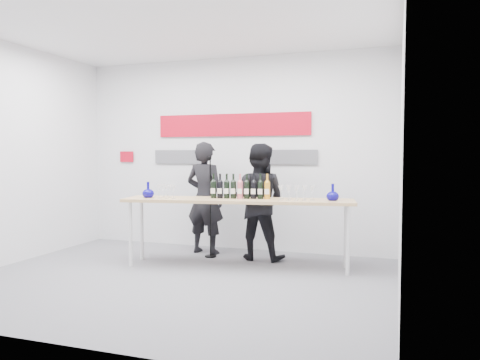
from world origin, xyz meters
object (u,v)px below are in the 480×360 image
Objects in this scene: presenter_left at (205,198)px; mic_stand at (210,227)px; tasting_table at (238,204)px; presenter_right at (258,202)px.

presenter_left is 1.15× the size of mic_stand.
mic_stand is at bearing 132.68° from tasting_table.
presenter_left reaches higher than tasting_table.
mic_stand is at bearing 9.61° from presenter_right.
presenter_left is (-0.75, 0.67, 0.00)m from tasting_table.
tasting_table is 0.56m from presenter_right.
tasting_table is at bearing 78.62° from presenter_right.
mic_stand is (-0.69, -0.10, -0.38)m from presenter_right.
mic_stand reaches higher than tasting_table.
tasting_table is 2.11× the size of mic_stand.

